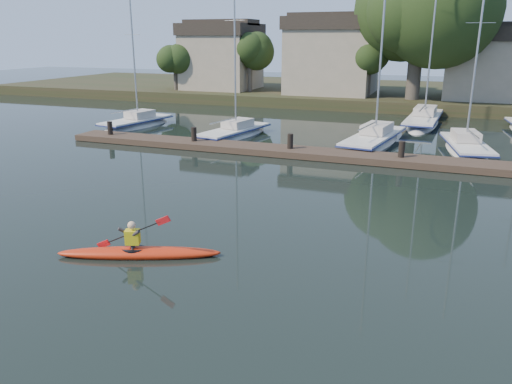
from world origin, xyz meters
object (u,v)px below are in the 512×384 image
(dock, at_px, (343,156))
(sailboat_1, at_px, (234,139))
(sailboat_0, at_px, (137,129))
(sailboat_2, at_px, (373,148))
(sailboat_6, at_px, (423,127))
(sailboat_3, at_px, (465,155))
(kayak, at_px, (138,251))

(dock, bearing_deg, sailboat_1, 154.49)
(sailboat_0, xyz_separation_m, sailboat_2, (17.30, -0.34, -0.00))
(dock, bearing_deg, sailboat_6, 75.74)
(sailboat_1, bearing_deg, sailboat_3, 12.72)
(sailboat_2, bearing_deg, kayak, -93.72)
(dock, height_order, sailboat_2, sailboat_2)
(sailboat_2, height_order, sailboat_6, sailboat_6)
(dock, relative_size, sailboat_3, 2.77)
(kayak, height_order, sailboat_2, sailboat_2)
(sailboat_3, xyz_separation_m, sailboat_6, (-2.79, 9.25, -0.01))
(kayak, distance_m, dock, 14.99)
(sailboat_3, relative_size, sailboat_6, 0.73)
(sailboat_1, distance_m, sailboat_6, 15.06)
(kayak, xyz_separation_m, sailboat_2, (4.29, 19.18, -0.38))
(dock, relative_size, sailboat_1, 2.68)
(sailboat_1, bearing_deg, sailboat_2, 15.36)
(sailboat_1, relative_size, sailboat_3, 1.03)
(sailboat_1, height_order, sailboat_3, sailboat_1)
(sailboat_0, bearing_deg, sailboat_6, 33.79)
(sailboat_0, xyz_separation_m, sailboat_3, (22.55, -0.58, 0.00))
(kayak, height_order, sailboat_0, sailboat_0)
(sailboat_1, bearing_deg, sailboat_0, -176.57)
(kayak, distance_m, sailboat_6, 28.99)
(kayak, distance_m, sailboat_3, 21.21)
(dock, distance_m, sailboat_6, 14.01)
(kayak, xyz_separation_m, dock, (3.31, 14.62, 0.01))
(sailboat_2, xyz_separation_m, sailboat_3, (5.26, -0.24, 0.01))
(sailboat_6, bearing_deg, dock, -100.94)
(sailboat_2, height_order, sailboat_3, sailboat_2)
(sailboat_3, bearing_deg, sailboat_6, 96.60)
(kayak, bearing_deg, sailboat_2, 56.30)
(sailboat_2, bearing_deg, sailboat_6, 83.56)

